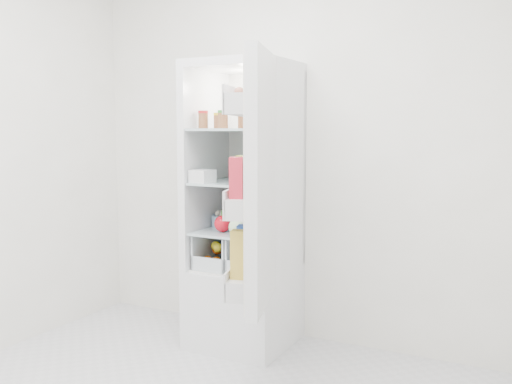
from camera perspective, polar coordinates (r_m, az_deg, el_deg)
The scene contains 19 objects.
room_walls at distance 2.47m, azimuth -10.91°, elevation 11.05°, with size 3.02×3.02×2.61m.
refrigerator at distance 3.69m, azimuth -0.88°, elevation -4.92°, with size 0.60×0.60×1.80m.
shelf_low at distance 3.62m, azimuth -1.36°, elevation -3.93°, with size 0.49×0.53×0.01m, color #ABC3C8.
shelf_mid at distance 3.58m, azimuth -1.37°, elevation 0.96°, with size 0.49×0.53×0.01m, color #ABC3C8.
shelf_top at distance 3.56m, azimuth -1.39°, elevation 6.25°, with size 0.49×0.53×0.01m, color #ABC3C8.
crisper_left at distance 3.71m, azimuth -3.02°, elevation -5.75°, with size 0.23×0.46×0.22m, color silver, non-canonical shape.
crisper_right at distance 3.59m, azimuth 0.36°, elevation -6.13°, with size 0.23×0.46×0.22m, color silver, non-canonical shape.
condiment_jars at distance 3.47m, azimuth -2.29°, elevation 7.07°, with size 0.46×0.16×0.08m.
squeeze_bottle at distance 3.60m, azimuth 2.25°, elevation 7.85°, with size 0.05×0.05×0.19m, color silver.
tub_white at distance 3.50m, azimuth -5.37°, elevation 1.58°, with size 0.12×0.12×0.08m, color silver.
tin_red at distance 3.33m, azimuth 0.05°, elevation 1.24°, with size 0.09×0.09×0.06m, color red.
tub_green at distance 3.62m, azimuth -0.64°, elevation 1.80°, with size 0.10×0.15×0.08m, color #449753.
red_cabbage at distance 3.65m, azimuth 0.52°, elevation -2.38°, with size 0.17×0.17×0.17m, color #551D52.
bell_pepper at distance 3.55m, azimuth -3.37°, elevation -3.18°, with size 0.10×0.10×0.10m, color red.
mushroom_bowl at distance 3.73m, azimuth -3.23°, elevation -2.92°, with size 0.16×0.16×0.08m, color #8BACD0.
salad_bag at distance 3.39m, azimuth -1.78°, elevation -3.52°, with size 0.12×0.12×0.12m, color #B7DBA4.
citrus_pile at distance 3.66m, azimuth -3.66°, elevation -6.20°, with size 0.20×0.24×0.16m.
veg_pile at distance 3.60m, azimuth 0.42°, elevation -6.88°, with size 0.16×0.30×0.10m.
fridge_door at distance 2.90m, azimuth 0.01°, elevation 0.57°, with size 0.33×0.59×1.30m.
Camera 1 is at (1.53, -1.93, 1.38)m, focal length 40.00 mm.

